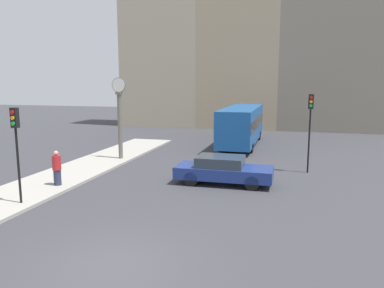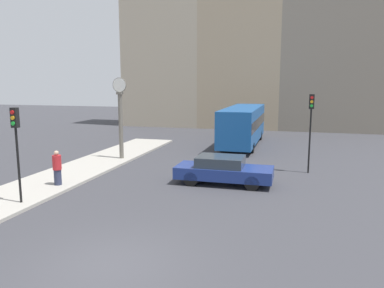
{
  "view_description": "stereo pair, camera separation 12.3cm",
  "coord_description": "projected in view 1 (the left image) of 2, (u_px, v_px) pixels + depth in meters",
  "views": [
    {
      "loc": [
        4.43,
        -8.28,
        4.74
      ],
      "look_at": [
        0.12,
        7.83,
        2.0
      ],
      "focal_mm": 35.0,
      "sensor_mm": 36.0,
      "label": 1
    },
    {
      "loc": [
        4.55,
        -8.25,
        4.74
      ],
      "look_at": [
        0.12,
        7.83,
        2.0
      ],
      "focal_mm": 35.0,
      "sensor_mm": 36.0,
      "label": 2
    }
  ],
  "objects": [
    {
      "name": "street_clock",
      "position": [
        120.0,
        117.0,
        22.7
      ],
      "size": [
        0.88,
        0.33,
        4.91
      ],
      "color": "#666056",
      "rests_on": "sidewalk_corner"
    },
    {
      "name": "pedestrian_red_top",
      "position": [
        57.0,
        168.0,
        16.94
      ],
      "size": [
        0.39,
        0.39,
        1.58
      ],
      "color": "#2D334C",
      "rests_on": "sidewalk_corner"
    },
    {
      "name": "sidewalk_corner",
      "position": [
        79.0,
        170.0,
        20.17
      ],
      "size": [
        3.21,
        22.27,
        0.13
      ],
      "primitive_type": "cube",
      "color": "#A39E93",
      "rests_on": "ground_plane"
    },
    {
      "name": "sedan_car",
      "position": [
        223.0,
        170.0,
        17.67
      ],
      "size": [
        4.54,
        1.8,
        1.32
      ],
      "color": "navy",
      "rests_on": "ground_plane"
    },
    {
      "name": "building_row",
      "position": [
        246.0,
        43.0,
        38.93
      ],
      "size": [
        27.74,
        5.0,
        19.8
      ],
      "color": "#B7A88E",
      "rests_on": "ground_plane"
    },
    {
      "name": "ground_plane",
      "position": [
        111.0,
        266.0,
        9.8
      ],
      "size": [
        120.0,
        120.0,
        0.0
      ],
      "primitive_type": "plane",
      "color": "#38383D"
    },
    {
      "name": "bus_distant",
      "position": [
        242.0,
        124.0,
        28.49
      ],
      "size": [
        2.38,
        9.79,
        2.9
      ],
      "color": "#195199",
      "rests_on": "ground_plane"
    },
    {
      "name": "traffic_light_near",
      "position": [
        16.0,
        135.0,
        14.11
      ],
      "size": [
        0.26,
        0.24,
        3.69
      ],
      "color": "black",
      "rests_on": "sidewalk_corner"
    },
    {
      "name": "traffic_light_far",
      "position": [
        310.0,
        117.0,
        19.48
      ],
      "size": [
        0.26,
        0.24,
        4.16
      ],
      "color": "black",
      "rests_on": "ground_plane"
    }
  ]
}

